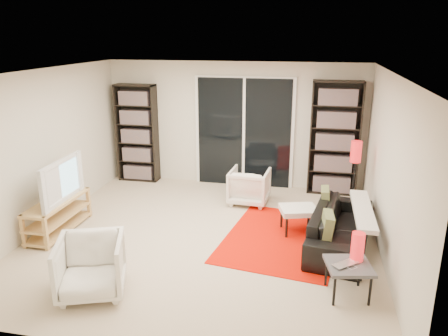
{
  "coord_description": "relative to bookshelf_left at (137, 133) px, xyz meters",
  "views": [
    {
      "loc": [
        1.49,
        -5.7,
        2.9
      ],
      "look_at": [
        0.25,
        0.3,
        1.0
      ],
      "focal_mm": 35.0,
      "sensor_mm": 36.0,
      "label": 1
    }
  ],
  "objects": [
    {
      "name": "wall_right",
      "position": [
        4.45,
        -2.33,
        0.22
      ],
      "size": [
        0.02,
        5.0,
        2.4
      ],
      "primitive_type": "cube",
      "color": "beige",
      "rests_on": "ground"
    },
    {
      "name": "floor",
      "position": [
        1.95,
        -2.33,
        -0.98
      ],
      "size": [
        5.0,
        5.0,
        0.0
      ],
      "primitive_type": "plane",
      "color": "beige",
      "rests_on": "ground"
    },
    {
      "name": "wall_left",
      "position": [
        -0.55,
        -2.33,
        0.22
      ],
      "size": [
        0.02,
        5.0,
        2.4
      ],
      "primitive_type": "cube",
      "color": "beige",
      "rests_on": "ground"
    },
    {
      "name": "bookshelf_left",
      "position": [
        0.0,
        0.0,
        0.0
      ],
      "size": [
        0.8,
        0.3,
        1.95
      ],
      "color": "black",
      "rests_on": "ground"
    },
    {
      "name": "ceiling",
      "position": [
        1.95,
        -2.33,
        1.42
      ],
      "size": [
        5.0,
        5.0,
        0.02
      ],
      "primitive_type": "cube",
      "color": "white",
      "rests_on": "wall_back"
    },
    {
      "name": "side_table",
      "position": [
        3.94,
        -3.45,
        -0.62
      ],
      "size": [
        0.58,
        0.58,
        0.4
      ],
      "color": "#48484D",
      "rests_on": "floor"
    },
    {
      "name": "armchair_back",
      "position": [
        2.41,
        -0.83,
        -0.66
      ],
      "size": [
        0.71,
        0.73,
        0.62
      ],
      "primitive_type": "imported",
      "rotation": [
        0.0,
        0.0,
        3.08
      ],
      "color": "silver",
      "rests_on": "floor"
    },
    {
      "name": "laptop",
      "position": [
        3.93,
        -3.52,
        -0.56
      ],
      "size": [
        0.36,
        0.35,
        0.02
      ],
      "primitive_type": "imported",
      "rotation": [
        0.0,
        0.0,
        0.72
      ],
      "color": "silver",
      "rests_on": "side_table"
    },
    {
      "name": "table_lamp",
      "position": [
        4.03,
        -3.33,
        -0.41
      ],
      "size": [
        0.15,
        0.15,
        0.34
      ],
      "primitive_type": "cylinder",
      "color": "red",
      "rests_on": "side_table"
    },
    {
      "name": "tv_stand",
      "position": [
        -0.25,
        -2.57,
        -0.71
      ],
      "size": [
        0.41,
        1.28,
        0.5
      ],
      "color": "#DDBA6E",
      "rests_on": "floor"
    },
    {
      "name": "floor_lamp",
      "position": [
        4.14,
        -1.05,
        -0.02
      ],
      "size": [
        0.19,
        0.19,
        1.27
      ],
      "color": "black",
      "rests_on": "floor"
    },
    {
      "name": "sliding_door",
      "position": [
        2.15,
        0.13,
        0.07
      ],
      "size": [
        1.92,
        0.08,
        2.16
      ],
      "color": "white",
      "rests_on": "ground"
    },
    {
      "name": "armchair_front",
      "position": [
        1.05,
        -4.0,
        -0.63
      ],
      "size": [
        0.94,
        0.95,
        0.68
      ],
      "primitive_type": "imported",
      "rotation": [
        0.0,
        0.0,
        0.34
      ],
      "color": "silver",
      "rests_on": "floor"
    },
    {
      "name": "bookshelf_right",
      "position": [
        3.85,
        -0.0,
        0.07
      ],
      "size": [
        0.9,
        0.3,
        2.1
      ],
      "color": "black",
      "rests_on": "ground"
    },
    {
      "name": "tv",
      "position": [
        -0.23,
        -2.57,
        -0.16
      ],
      "size": [
        0.17,
        1.11,
        0.64
      ],
      "primitive_type": "imported",
      "rotation": [
        0.0,
        0.0,
        1.6
      ],
      "color": "black",
      "rests_on": "tv_stand"
    },
    {
      "name": "ottoman",
      "position": [
        3.31,
        -1.87,
        -0.63
      ],
      "size": [
        0.64,
        0.57,
        0.4
      ],
      "color": "silver",
      "rests_on": "floor"
    },
    {
      "name": "rug",
      "position": [
        3.1,
        -2.14,
        -0.97
      ],
      "size": [
        1.89,
        2.37,
        0.01
      ],
      "primitive_type": "cube",
      "rotation": [
        0.0,
        0.0,
        -0.15
      ],
      "color": "red",
      "rests_on": "floor"
    },
    {
      "name": "sofa",
      "position": [
        3.92,
        -2.18,
        -0.7
      ],
      "size": [
        1.04,
        2.0,
        0.56
      ],
      "primitive_type": "imported",
      "rotation": [
        0.0,
        0.0,
        1.41
      ],
      "color": "black",
      "rests_on": "floor"
    },
    {
      "name": "wall_front",
      "position": [
        1.95,
        -4.83,
        0.22
      ],
      "size": [
        5.0,
        0.02,
        2.4
      ],
      "primitive_type": "cube",
      "color": "beige",
      "rests_on": "ground"
    },
    {
      "name": "wall_back",
      "position": [
        1.95,
        0.17,
        0.22
      ],
      "size": [
        5.0,
        0.02,
        2.4
      ],
      "primitive_type": "cube",
      "color": "beige",
      "rests_on": "ground"
    }
  ]
}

